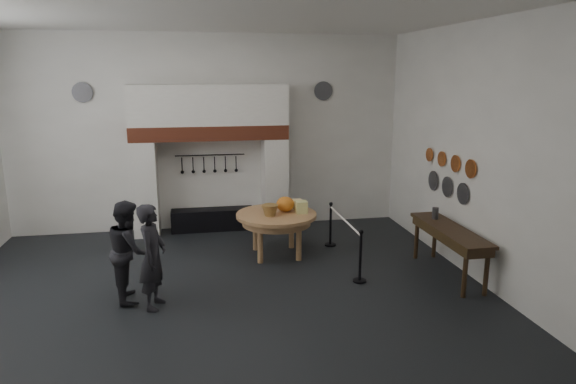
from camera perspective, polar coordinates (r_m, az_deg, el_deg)
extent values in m
cube|color=black|center=(8.80, -7.34, -11.25)|extent=(9.00, 8.00, 0.02)
cube|color=silver|center=(8.07, -8.32, 19.30)|extent=(9.00, 8.00, 0.02)
cube|color=white|center=(12.10, -8.75, 6.48)|extent=(9.00, 0.02, 4.50)
cube|color=white|center=(4.25, -5.09, -5.56)|extent=(9.00, 0.02, 4.50)
cube|color=white|center=(9.47, 20.59, 4.00)|extent=(0.02, 8.00, 4.50)
cube|color=silver|center=(11.99, -15.56, 0.39)|extent=(0.55, 0.70, 2.15)
cube|color=silver|center=(12.08, -1.49, 0.96)|extent=(0.55, 0.70, 2.15)
cube|color=#9E442B|center=(11.74, -8.70, 6.58)|extent=(3.50, 0.72, 0.32)
cube|color=silver|center=(11.69, -8.81, 9.55)|extent=(3.50, 0.70, 0.90)
cube|color=black|center=(12.21, -8.38, -3.03)|extent=(1.90, 0.45, 0.50)
cylinder|color=black|center=(12.08, -8.66, 4.08)|extent=(1.60, 0.02, 0.02)
cylinder|color=tan|center=(10.26, -1.30, -2.57)|extent=(1.72, 1.72, 0.07)
ellipsoid|color=orange|center=(10.34, -0.30, -1.36)|extent=(0.36, 0.36, 0.31)
cube|color=#DADB82|center=(10.26, 1.50, -1.68)|extent=(0.22, 0.22, 0.24)
cube|color=#FFE398|center=(10.55, 1.05, -1.38)|extent=(0.18, 0.18, 0.20)
cone|color=olive|center=(10.06, -2.01, -2.04)|extent=(0.34, 0.34, 0.22)
ellipsoid|color=#AA853C|center=(10.56, -2.14, -1.57)|extent=(0.31, 0.18, 0.13)
imported|color=black|center=(8.27, -14.82, -6.95)|extent=(0.53, 0.69, 1.68)
imported|color=black|center=(8.69, -17.27, -6.22)|extent=(0.74, 0.88, 1.65)
cube|color=#392914|center=(9.67, 17.56, -4.00)|extent=(0.55, 2.20, 0.06)
cylinder|color=#46464A|center=(10.14, 16.05, -2.29)|extent=(0.12, 0.12, 0.22)
cylinder|color=#C6662D|center=(9.67, 19.65, 2.44)|extent=(0.03, 0.34, 0.34)
cylinder|color=#C6662D|center=(10.14, 18.11, 3.02)|extent=(0.03, 0.32, 0.32)
cylinder|color=#C6662D|center=(10.62, 16.71, 3.54)|extent=(0.03, 0.30, 0.30)
cylinder|color=#C6662D|center=(11.10, 15.43, 4.02)|extent=(0.03, 0.28, 0.28)
cylinder|color=#4C4C51|center=(9.93, 18.86, -0.18)|extent=(0.03, 0.40, 0.40)
cylinder|color=#4C4C51|center=(10.45, 17.27, 0.56)|extent=(0.03, 0.40, 0.40)
cylinder|color=#4C4C51|center=(10.97, 15.84, 1.23)|extent=(0.03, 0.40, 0.40)
cylinder|color=#4C4C51|center=(12.21, -21.87, 10.24)|extent=(0.44, 0.03, 0.44)
cylinder|color=#4C4C51|center=(12.37, 3.94, 11.15)|extent=(0.44, 0.03, 0.44)
cylinder|color=black|center=(9.16, 8.04, -7.23)|extent=(0.05, 0.05, 0.90)
cylinder|color=black|center=(10.97, 4.75, -3.70)|extent=(0.05, 0.05, 0.90)
cylinder|color=white|center=(9.94, 6.30, -3.12)|extent=(0.04, 2.00, 0.04)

